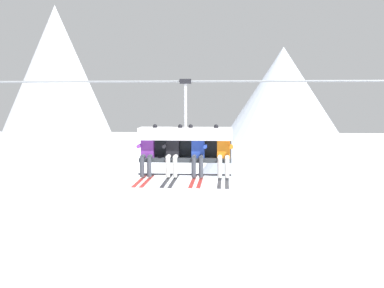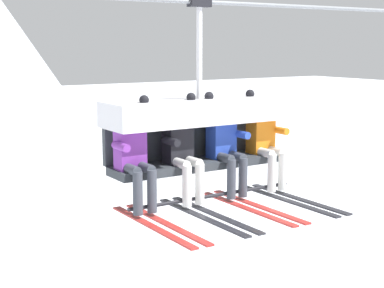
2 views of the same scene
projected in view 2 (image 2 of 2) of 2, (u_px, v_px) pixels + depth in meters
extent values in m
cylinder|color=gray|center=(233.00, 3.00, 7.16)|extent=(17.99, 0.05, 0.05)
cube|color=#33383D|center=(199.00, 164.00, 7.22)|extent=(2.28, 0.48, 0.10)
cube|color=#33383D|center=(187.00, 139.00, 7.41)|extent=(2.28, 0.08, 0.45)
cube|color=silver|center=(196.00, 111.00, 7.16)|extent=(2.33, 0.68, 0.30)
cylinder|color=black|center=(214.00, 196.00, 7.01)|extent=(2.28, 0.04, 0.04)
cylinder|color=silver|center=(199.00, 53.00, 7.00)|extent=(0.07, 0.07, 1.09)
cube|color=black|center=(199.00, 2.00, 6.90)|extent=(0.28, 0.12, 0.12)
cube|color=purple|center=(130.00, 147.00, 6.65)|extent=(0.32, 0.22, 0.52)
sphere|color=silver|center=(130.00, 115.00, 6.59)|extent=(0.22, 0.22, 0.22)
ellipsoid|color=black|center=(134.00, 116.00, 6.50)|extent=(0.17, 0.04, 0.08)
cylinder|color=#3D424C|center=(130.00, 169.00, 6.50)|extent=(0.11, 0.34, 0.11)
cylinder|color=#3D424C|center=(144.00, 167.00, 6.59)|extent=(0.11, 0.34, 0.11)
cylinder|color=#3D424C|center=(138.00, 193.00, 6.39)|extent=(0.11, 0.11, 0.48)
cylinder|color=#3D424C|center=(152.00, 191.00, 6.49)|extent=(0.11, 0.11, 0.48)
cube|color=#B22823|center=(151.00, 226.00, 6.20)|extent=(0.09, 1.70, 0.02)
cube|color=#B22823|center=(166.00, 223.00, 6.29)|extent=(0.09, 1.70, 0.02)
cylinder|color=purple|center=(121.00, 147.00, 6.42)|extent=(0.09, 0.30, 0.09)
cylinder|color=purple|center=(144.00, 115.00, 6.69)|extent=(0.09, 0.09, 0.30)
sphere|color=black|center=(144.00, 100.00, 6.66)|extent=(0.11, 0.11, 0.11)
cube|color=black|center=(178.00, 142.00, 6.98)|extent=(0.32, 0.22, 0.52)
sphere|color=maroon|center=(178.00, 112.00, 6.92)|extent=(0.22, 0.22, 0.22)
ellipsoid|color=black|center=(182.00, 112.00, 6.84)|extent=(0.17, 0.04, 0.08)
cylinder|color=silver|center=(179.00, 163.00, 6.83)|extent=(0.11, 0.34, 0.11)
cylinder|color=silver|center=(192.00, 161.00, 6.93)|extent=(0.11, 0.34, 0.11)
cylinder|color=silver|center=(187.00, 186.00, 6.73)|extent=(0.11, 0.11, 0.48)
cylinder|color=silver|center=(200.00, 184.00, 6.83)|extent=(0.11, 0.11, 0.48)
cube|color=#232328|center=(201.00, 217.00, 6.53)|extent=(0.09, 1.70, 0.02)
cube|color=#232328|center=(214.00, 214.00, 6.63)|extent=(0.09, 1.70, 0.02)
cylinder|color=black|center=(171.00, 141.00, 6.75)|extent=(0.09, 0.30, 0.09)
cylinder|color=black|center=(191.00, 111.00, 7.03)|extent=(0.09, 0.09, 0.30)
sphere|color=black|center=(191.00, 97.00, 7.00)|extent=(0.11, 0.11, 0.11)
cube|color=#2847B7|center=(221.00, 137.00, 7.32)|extent=(0.32, 0.22, 0.52)
sphere|color=#284C93|center=(221.00, 109.00, 7.26)|extent=(0.22, 0.22, 0.22)
ellipsoid|color=black|center=(226.00, 109.00, 7.18)|extent=(0.17, 0.04, 0.08)
cylinder|color=#3D424C|center=(223.00, 157.00, 7.17)|extent=(0.11, 0.34, 0.11)
cylinder|color=#3D424C|center=(235.00, 156.00, 7.27)|extent=(0.11, 0.34, 0.11)
cylinder|color=#3D424C|center=(231.00, 179.00, 7.07)|extent=(0.11, 0.11, 0.48)
cylinder|color=#3D424C|center=(243.00, 177.00, 7.16)|extent=(0.11, 0.11, 0.48)
cube|color=#B22823|center=(246.00, 208.00, 6.87)|extent=(0.09, 1.70, 0.02)
cube|color=#B22823|center=(258.00, 206.00, 6.97)|extent=(0.09, 1.70, 0.02)
cylinder|color=#2847B7|center=(209.00, 110.00, 7.16)|extent=(0.09, 0.09, 0.30)
sphere|color=black|center=(209.00, 96.00, 7.14)|extent=(0.11, 0.11, 0.11)
cylinder|color=#2847B7|center=(240.00, 134.00, 7.29)|extent=(0.09, 0.30, 0.09)
cube|color=orange|center=(261.00, 133.00, 7.66)|extent=(0.32, 0.22, 0.52)
sphere|color=#284C93|center=(261.00, 106.00, 7.60)|extent=(0.22, 0.22, 0.22)
ellipsoid|color=black|center=(266.00, 106.00, 7.52)|extent=(0.17, 0.04, 0.08)
cylinder|color=silver|center=(263.00, 152.00, 7.51)|extent=(0.11, 0.34, 0.11)
cylinder|color=silver|center=(274.00, 151.00, 7.60)|extent=(0.11, 0.34, 0.11)
cylinder|color=silver|center=(272.00, 173.00, 7.41)|extent=(0.11, 0.11, 0.48)
cylinder|color=silver|center=(282.00, 171.00, 7.50)|extent=(0.11, 0.11, 0.48)
cube|color=#232328|center=(287.00, 200.00, 7.21)|extent=(0.09, 1.70, 0.02)
cube|color=#232328|center=(298.00, 198.00, 7.30)|extent=(0.09, 1.70, 0.02)
cylinder|color=orange|center=(250.00, 107.00, 7.50)|extent=(0.09, 0.09, 0.30)
sphere|color=black|center=(250.00, 94.00, 7.47)|extent=(0.11, 0.11, 0.11)
cylinder|color=orange|center=(279.00, 130.00, 7.63)|extent=(0.09, 0.30, 0.09)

